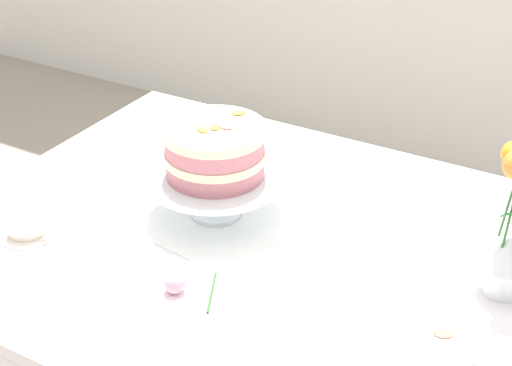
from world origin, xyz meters
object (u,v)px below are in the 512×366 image
(teacup, at_px, (26,225))
(fallen_rose, at_px, (176,283))
(cake_stand, at_px, (216,181))
(layer_cake, at_px, (215,150))
(flower_vase, at_px, (510,236))
(dining_table, at_px, (280,285))

(teacup, height_order, fallen_rose, teacup)
(cake_stand, xyz_separation_m, layer_cake, (0.00, 0.00, 0.07))
(flower_vase, bearing_deg, cake_stand, -176.48)
(cake_stand, relative_size, teacup, 2.44)
(dining_table, height_order, layer_cake, layer_cake)
(cake_stand, bearing_deg, layer_cake, 62.50)
(teacup, distance_m, fallen_rose, 0.37)
(cake_stand, distance_m, layer_cake, 0.07)
(layer_cake, distance_m, fallen_rose, 0.30)
(flower_vase, distance_m, fallen_rose, 0.61)
(dining_table, distance_m, cake_stand, 0.25)
(layer_cake, bearing_deg, teacup, -138.66)
(flower_vase, xyz_separation_m, teacup, (-0.89, -0.30, -0.10))
(flower_vase, bearing_deg, dining_table, -168.59)
(cake_stand, relative_size, layer_cake, 1.36)
(dining_table, relative_size, teacup, 11.77)
(layer_cake, height_order, fallen_rose, layer_cake)
(layer_cake, xyz_separation_m, flower_vase, (0.59, 0.04, -0.03))
(cake_stand, xyz_separation_m, flower_vase, (0.59, 0.04, 0.04))
(teacup, bearing_deg, dining_table, 24.08)
(dining_table, bearing_deg, cake_stand, 165.41)
(layer_cake, distance_m, flower_vase, 0.60)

